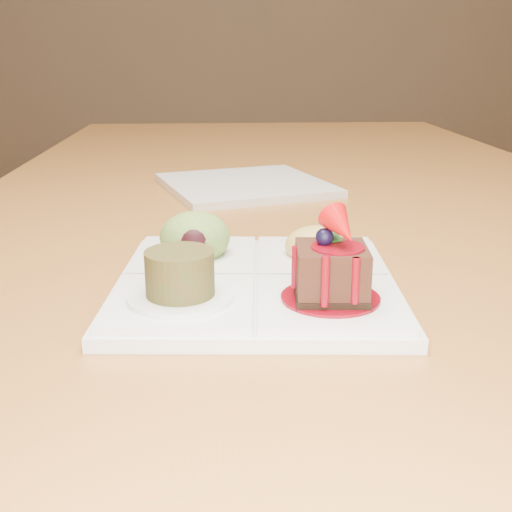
{
  "coord_description": "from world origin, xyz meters",
  "views": [
    {
      "loc": [
        -0.12,
        -1.04,
        0.96
      ],
      "look_at": [
        -0.09,
        -0.5,
        0.79
      ],
      "focal_mm": 45.0,
      "sensor_mm": 36.0,
      "label": 1
    }
  ],
  "objects": [
    {
      "name": "second_plate",
      "position": [
        -0.08,
        -0.04,
        0.76
      ],
      "size": [
        0.3,
        0.3,
        0.01
      ],
      "primitive_type": "cube",
      "rotation": [
        0.0,
        0.0,
        0.31
      ],
      "color": "silver",
      "rests_on": "dining_table"
    },
    {
      "name": "sampler_plate",
      "position": [
        -0.09,
        -0.49,
        0.77
      ],
      "size": [
        0.27,
        0.27,
        0.1
      ],
      "rotation": [
        0.0,
        0.0,
        -0.07
      ],
      "color": "silver",
      "rests_on": "dining_table"
    },
    {
      "name": "dining_table",
      "position": [
        0.0,
        0.0,
        0.68
      ],
      "size": [
        1.0,
        1.8,
        0.75
      ],
      "color": "olive",
      "rests_on": "ground"
    }
  ]
}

